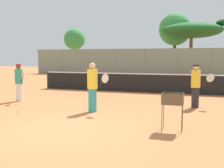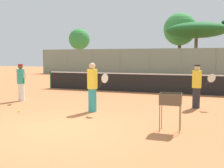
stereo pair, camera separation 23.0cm
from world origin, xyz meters
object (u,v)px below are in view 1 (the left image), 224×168
Objects in this scene: tennis_net at (131,82)px; parked_car at (139,68)px; player_white_outfit at (196,85)px; ball_cart at (172,102)px; player_red_cap at (19,82)px; player_yellow_shirt at (93,87)px.

tennis_net is 17.93m from parked_car.
player_white_outfit reaches higher than parked_car.
tennis_net reaches higher than ball_cart.
tennis_net is 10.56× the size of ball_cart.
tennis_net is at bearing 82.39° from player_red_cap.
parked_car is (0.71, 22.27, -0.21)m from player_red_cap.
player_white_outfit is at bearing 80.79° from ball_cart.
player_yellow_shirt reaches higher than ball_cart.
player_red_cap is 0.94× the size of player_yellow_shirt.
parked_car is (-3.29, 17.62, 0.10)m from tennis_net.
ball_cart is (2.96, -1.67, -0.12)m from player_yellow_shirt.
player_red_cap is at bearing 178.54° from player_yellow_shirt.
player_white_outfit is at bearing -72.31° from parked_car.
player_red_cap is at bearing -130.75° from tennis_net.
parked_car is at bearing 112.00° from player_yellow_shirt.
parked_car reaches higher than ball_cart.
parked_car is at bearing 100.58° from tennis_net.
player_yellow_shirt is at bearing -90.06° from tennis_net.
tennis_net is 5.76m from player_yellow_shirt.
player_red_cap is at bearing -91.82° from parked_car.
player_white_outfit is at bearing 42.85° from player_yellow_shirt.
player_white_outfit is at bearing -47.00° from tennis_net.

